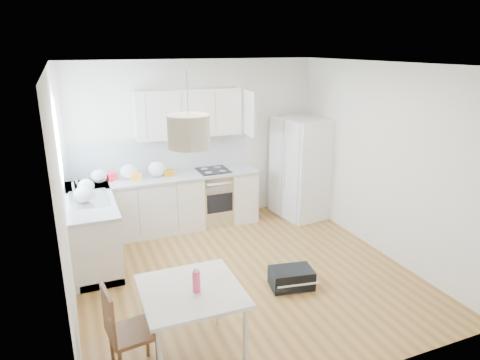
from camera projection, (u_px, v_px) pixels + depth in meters
The scene contains 29 objects.
floor at pixel (244, 273), 5.70m from camera, with size 4.20×4.20×0.00m, color brown.
ceiling at pixel (245, 64), 4.89m from camera, with size 4.20×4.20×0.00m, color white.
wall_back at pixel (196, 143), 7.15m from camera, with size 4.20×4.20×0.00m, color white.
wall_left at pixel (62, 199), 4.53m from camera, with size 4.20×4.20×0.00m, color white.
wall_right at pixel (381, 160), 6.06m from camera, with size 4.20×4.20×0.00m, color white.
window_glassblock at pixel (58, 140), 5.43m from camera, with size 0.02×1.00×1.00m, color #BFE0F9.
cabinets_back at pixel (167, 204), 6.94m from camera, with size 3.00×0.60×0.88m, color silver.
cabinets_left at pixel (93, 230), 5.97m from camera, with size 0.60×1.80×0.88m, color silver.
counter_back at pixel (166, 177), 6.80m from camera, with size 3.02×0.64×0.04m, color #A6A8AB.
counter_left at pixel (89, 199), 5.83m from camera, with size 0.64×1.82×0.04m, color #A6A8AB.
backsplash_back at pixel (161, 154), 6.97m from camera, with size 3.00×0.01×0.58m, color silver.
backsplash_left at pixel (63, 180), 5.63m from camera, with size 0.01×1.80×0.58m, color silver.
upper_cabinets at pixel (188, 113), 6.79m from camera, with size 1.70×0.32×0.75m, color silver.
range_oven at pixel (214, 198), 7.23m from camera, with size 0.50×0.61×0.88m, color silver, non-canonical shape.
sink at pixel (89, 199), 5.79m from camera, with size 0.50×0.80×0.16m, color silver, non-canonical shape.
refrigerator at pixel (302, 168), 7.43m from camera, with size 0.83×0.87×1.74m, color white, non-canonical shape.
dining_table at pixel (191, 296), 4.01m from camera, with size 0.94×0.94×0.73m.
dining_chair at pixel (133, 330), 3.84m from camera, with size 0.39×0.39×0.92m, color #4B2C16, non-canonical shape.
drink_bottle at pixel (196, 280), 3.91m from camera, with size 0.07×0.07×0.25m, color #E64066.
gym_bag at pixel (291, 278), 5.35m from camera, with size 0.53×0.34×0.24m, color black.
pendant_lamp at pixel (189, 131), 3.76m from camera, with size 0.38×0.38×0.29m, color beige.
grocery_bag_a at pixel (99, 176), 6.42m from camera, with size 0.23×0.20×0.21m, color white.
grocery_bag_b at pixel (129, 172), 6.59m from camera, with size 0.27×0.23×0.24m, color white.
grocery_bag_c at pixel (157, 169), 6.72m from camera, with size 0.28×0.24×0.25m, color white.
grocery_bag_d at pixel (86, 186), 5.99m from camera, with size 0.22×0.19×0.20m, color white.
grocery_bag_e at pixel (83, 195), 5.61m from camera, with size 0.25×0.21×0.22m, color white.
snack_orange at pixel (169, 173), 6.78m from camera, with size 0.15×0.09×0.10m, color orange.
snack_yellow at pixel (136, 177), 6.54m from camera, with size 0.16×0.10×0.11m, color orange.
snack_red at pixel (112, 177), 6.56m from camera, with size 0.16×0.10×0.11m, color red.
Camera 1 is at (-1.98, -4.66, 2.90)m, focal length 32.00 mm.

